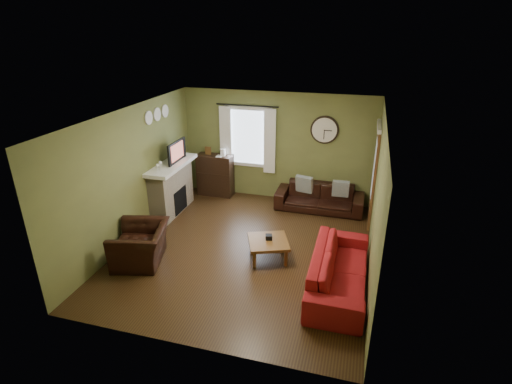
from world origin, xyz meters
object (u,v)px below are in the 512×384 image
(coffee_table, at_px, (268,249))
(sofa_red, at_px, (339,270))
(bookshelf, at_px, (215,175))
(sofa_brown, at_px, (319,198))
(armchair, at_px, (141,245))

(coffee_table, bearing_deg, sofa_red, -21.33)
(bookshelf, distance_m, sofa_brown, 2.65)
(coffee_table, bearing_deg, sofa_brown, 75.21)
(bookshelf, relative_size, coffee_table, 1.48)
(bookshelf, height_order, armchair, bookshelf)
(armchair, bearing_deg, sofa_red, 78.08)
(armchair, bearing_deg, bookshelf, 161.54)
(sofa_brown, distance_m, armchair, 4.18)
(armchair, bearing_deg, coffee_table, 92.75)
(sofa_brown, bearing_deg, armchair, -132.60)
(bookshelf, bearing_deg, sofa_brown, -3.62)
(sofa_red, bearing_deg, armchair, 92.99)
(bookshelf, distance_m, armchair, 3.26)
(coffee_table, bearing_deg, armchair, -162.33)
(sofa_brown, relative_size, armchair, 1.92)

